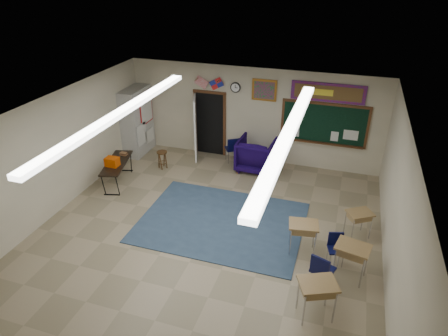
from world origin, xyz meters
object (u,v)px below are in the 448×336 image
(student_desk_front_left, at_px, (303,236))
(wooden_stool, at_px, (162,160))
(folding_table, at_px, (118,172))
(wingback_armchair, at_px, (256,154))
(student_desk_front_right, at_px, (358,223))

(student_desk_front_left, bearing_deg, wooden_stool, 140.66)
(student_desk_front_left, bearing_deg, folding_table, 155.70)
(wingback_armchair, relative_size, student_desk_front_right, 1.58)
(wingback_armchair, relative_size, wooden_stool, 1.97)
(student_desk_front_right, relative_size, folding_table, 0.42)
(student_desk_front_right, bearing_deg, wooden_stool, 130.81)
(student_desk_front_right, xyz_separation_m, folding_table, (-6.70, 0.51, -0.01))
(student_desk_front_left, xyz_separation_m, folding_table, (-5.54, 1.48, -0.06))
(wingback_armchair, relative_size, student_desk_front_left, 1.46)
(wingback_armchair, distance_m, student_desk_front_left, 4.03)
(wingback_armchair, xyz_separation_m, student_desk_front_left, (1.93, -3.54, -0.08))
(student_desk_front_left, distance_m, student_desk_front_right, 1.51)
(student_desk_front_right, height_order, wooden_stool, student_desk_front_right)
(student_desk_front_left, height_order, folding_table, folding_table)
(student_desk_front_left, height_order, wooden_stool, student_desk_front_left)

